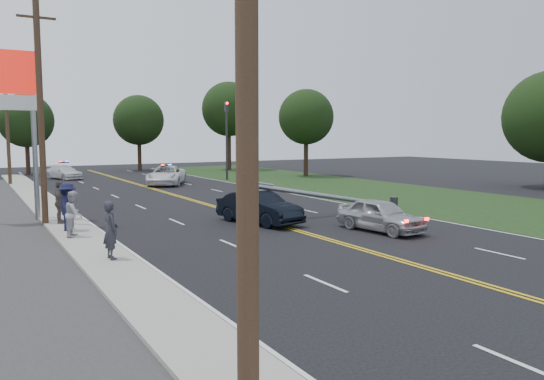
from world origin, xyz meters
TOP-DOWN VIEW (x-y plane):
  - ground at (0.00, 0.00)m, footprint 120.00×120.00m
  - sidewalk at (-8.40, 10.00)m, footprint 1.80×70.00m
  - grass_verge at (13.50, 10.00)m, footprint 12.00×80.00m
  - centerline_yellow at (0.00, 10.00)m, footprint 0.36×80.00m
  - pylon_sign at (-10.50, 14.00)m, footprint 3.20×0.35m
  - traffic_signal at (8.30, 30.00)m, footprint 0.28×0.41m
  - fallen_streetlight at (4.19, 8.00)m, footprint 9.36×0.44m
  - utility_pole_near at (-9.20, -8.00)m, footprint 1.60×0.28m
  - utility_pole_mid at (-9.20, 12.00)m, footprint 1.60×0.28m
  - utility_pole_far at (-9.20, 34.00)m, footprint 1.60×0.28m
  - tree_6 at (-6.70, 46.37)m, footprint 5.53×5.53m
  - tree_7 at (5.04, 46.62)m, footprint 5.69×5.69m
  - tree_8 at (14.44, 42.46)m, footprint 6.29×6.29m
  - tree_9 at (16.90, 30.01)m, footprint 5.42×5.42m
  - crashed_sedan at (-0.51, 7.68)m, footprint 2.63×4.77m
  - waiting_sedan at (3.01, 3.34)m, footprint 2.12×4.25m
  - emergency_a at (1.97, 28.16)m, footprint 4.93×6.11m
  - emergency_b at (-4.43, 38.24)m, footprint 3.21×4.72m
  - bystander_a at (-8.26, 3.43)m, footprint 0.53×0.74m
  - bystander_b at (-8.61, 8.02)m, footprint 0.98×1.07m
  - bystander_c at (-8.62, 9.52)m, footprint 0.94×1.40m
  - bystander_d at (-8.62, 11.60)m, footprint 0.80×1.21m

SIDE VIEW (x-z plane):
  - ground at x=0.00m, z-range 0.00..0.00m
  - grass_verge at x=13.50m, z-range 0.00..0.01m
  - centerline_yellow at x=0.00m, z-range 0.01..0.01m
  - sidewalk at x=-8.40m, z-range 0.00..0.12m
  - emergency_b at x=-4.43m, z-range 0.00..1.27m
  - waiting_sedan at x=3.01m, z-range 0.00..1.39m
  - crashed_sedan at x=-0.51m, z-range 0.00..1.49m
  - emergency_a at x=1.97m, z-range 0.00..1.55m
  - fallen_streetlight at x=4.19m, z-range -0.04..1.88m
  - bystander_b at x=-8.61m, z-range 0.12..1.92m
  - bystander_a at x=-8.26m, z-range 0.12..2.01m
  - bystander_d at x=-8.62m, z-range 0.12..2.02m
  - bystander_c at x=-8.62m, z-range 0.12..2.13m
  - traffic_signal at x=8.30m, z-range 0.68..7.73m
  - utility_pole_near at x=-9.20m, z-range 0.08..10.08m
  - utility_pole_mid at x=-9.20m, z-range 0.08..10.08m
  - utility_pole_far at x=-9.20m, z-range 0.08..10.08m
  - tree_6 at x=-6.70m, z-range 1.38..9.69m
  - tree_7 at x=5.04m, z-range 1.43..10.01m
  - tree_9 at x=16.90m, z-range 1.54..10.08m
  - pylon_sign at x=-10.50m, z-range 2.00..10.00m
  - tree_8 at x=14.44m, z-range 1.93..12.11m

